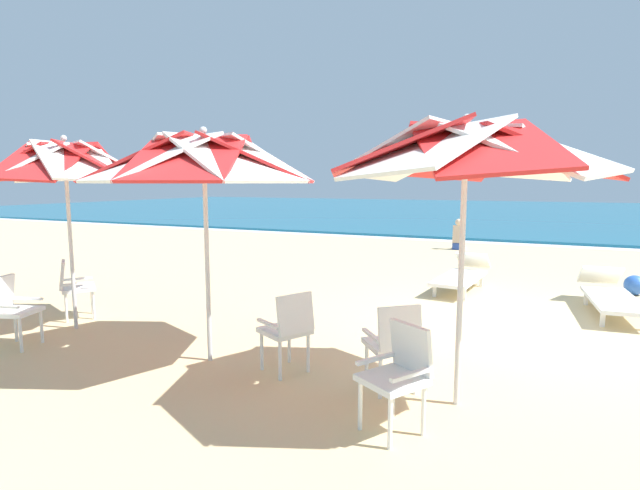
{
  "coord_description": "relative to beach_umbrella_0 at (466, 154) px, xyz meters",
  "views": [
    {
      "loc": [
        0.24,
        -6.99,
        1.98
      ],
      "look_at": [
        -2.91,
        -0.1,
        1.0
      ],
      "focal_mm": 27.11,
      "sensor_mm": 36.0,
      "label": 1
    }
  ],
  "objects": [
    {
      "name": "beach_ball",
      "position": [
        2.19,
        5.69,
        -2.05
      ],
      "size": [
        0.35,
        0.35,
        0.35
      ],
      "primitive_type": "sphere",
      "color": "blue",
      "rests_on": "ground"
    },
    {
      "name": "surf_foam",
      "position": [
        0.36,
        12.48,
        -2.22
      ],
      "size": [
        80.0,
        0.7,
        0.01
      ],
      "primitive_type": "cube",
      "color": "white",
      "rests_on": "ground"
    },
    {
      "name": "sea",
      "position": [
        0.36,
        30.78,
        -2.17
      ],
      "size": [
        80.0,
        36.0,
        0.1
      ],
      "primitive_type": "cube",
      "color": "#19607F",
      "rests_on": "ground"
    },
    {
      "name": "plastic_chair_0",
      "position": [
        -0.59,
        0.02,
        -1.73
      ],
      "size": [
        0.63,
        0.63,
        0.87
      ],
      "color": "white",
      "rests_on": "ground"
    },
    {
      "name": "plastic_chair_3",
      "position": [
        -5.15,
        -0.66,
        -1.73
      ],
      "size": [
        0.57,
        0.55,
        0.87
      ],
      "color": "white",
      "rests_on": "ground"
    },
    {
      "name": "plastic_chair_1",
      "position": [
        -0.36,
        -0.67,
        -1.73
      ],
      "size": [
        0.61,
        0.62,
        0.87
      ],
      "color": "white",
      "rests_on": "ground"
    },
    {
      "name": "ground_plane",
      "position": [
        0.36,
        2.72,
        -2.22
      ],
      "size": [
        80.0,
        80.0,
        0.0
      ],
      "primitive_type": "plane",
      "color": "#D3B784"
    },
    {
      "name": "sun_lounger_0",
      "position": [
        1.64,
        4.12,
        -1.94
      ],
      "size": [
        0.81,
        2.19,
        0.62
      ],
      "color": "white",
      "rests_on": "ground"
    },
    {
      "name": "plastic_chair_4",
      "position": [
        -5.54,
        0.5,
        -1.73
      ],
      "size": [
        0.62,
        0.63,
        0.87
      ],
      "color": "white",
      "rests_on": "ground"
    },
    {
      "name": "beachgoer_seated",
      "position": [
        -1.59,
        10.54,
        -1.93
      ],
      "size": [
        0.3,
        0.93,
        0.92
      ],
      "color": "#2D4CA5",
      "rests_on": "ground"
    },
    {
      "name": "beach_umbrella_1",
      "position": [
        -2.69,
        -0.04,
        -0.02
      ],
      "size": [
        2.5,
        2.5,
        2.57
      ],
      "color": "silver",
      "rests_on": "ground"
    },
    {
      "name": "plastic_chair_2",
      "position": [
        -1.71,
        0.01,
        -1.73
      ],
      "size": [
        0.61,
        0.6,
        0.87
      ],
      "color": "white",
      "rests_on": "ground"
    },
    {
      "name": "beach_umbrella_0",
      "position": [
        0.0,
        0.0,
        0.0
      ],
      "size": [
        2.44,
        2.44,
        2.55
      ],
      "color": "silver",
      "rests_on": "ground"
    },
    {
      "name": "beach_umbrella_2",
      "position": [
        -5.09,
        0.16,
        -0.01
      ],
      "size": [
        2.13,
        2.13,
        2.6
      ],
      "color": "silver",
      "rests_on": "ground"
    },
    {
      "name": "sun_lounger_1",
      "position": [
        -0.67,
        4.88,
        -1.94
      ],
      "size": [
        0.84,
        2.2,
        0.62
      ],
      "color": "white",
      "rests_on": "ground"
    }
  ]
}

